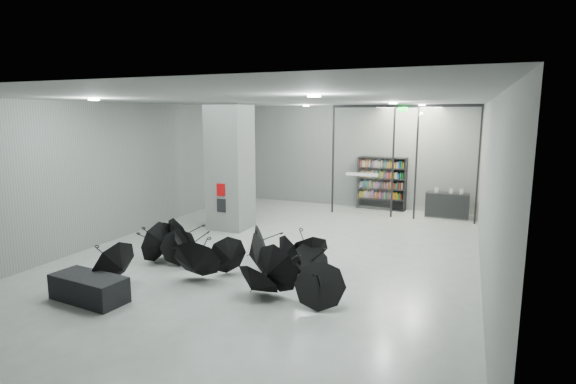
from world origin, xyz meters
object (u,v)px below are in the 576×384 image
at_px(column, 230,167).
at_px(bookshelf, 382,183).
at_px(bench, 89,288).
at_px(umbrella_cluster, 223,262).
at_px(shop_counter, 447,205).

distance_m(column, bookshelf, 6.29).
bearing_deg(bench, column, 98.31).
xyz_separation_m(bench, bookshelf, (3.77, 10.98, 0.77)).
distance_m(bench, umbrella_cluster, 2.84).
distance_m(column, umbrella_cluster, 4.77).
xyz_separation_m(bookshelf, shop_counter, (2.46, -0.53, -0.58)).
height_order(bench, bookshelf, bookshelf).
relative_size(shop_counter, umbrella_cluster, 0.26).
relative_size(bookshelf, shop_counter, 1.38).
bearing_deg(bookshelf, shop_counter, -7.56).
height_order(bookshelf, shop_counter, bookshelf).
height_order(column, bench, column).
bearing_deg(umbrella_cluster, column, 116.67).
bearing_deg(bookshelf, umbrella_cluster, -98.36).
bearing_deg(bench, shop_counter, 65.26).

